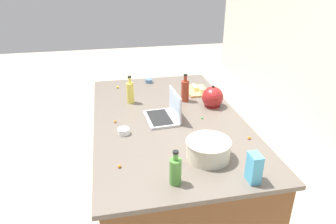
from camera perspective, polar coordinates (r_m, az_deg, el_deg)
ground_plane at (r=2.95m, az=-0.00°, el=-16.93°), size 12.00×12.00×0.00m
island_counter at (r=2.66m, az=-0.00°, el=-9.74°), size 1.92×1.14×0.90m
laptop at (r=2.40m, az=-0.47°, el=-0.26°), size 0.32×0.25×0.22m
mixing_bowl_large at (r=1.93m, az=7.37°, el=-6.69°), size 0.28×0.28×0.12m
bottle_soy at (r=2.70m, az=3.15°, el=3.97°), size 0.07×0.07×0.24m
bottle_olive at (r=1.70m, az=1.38°, el=-10.67°), size 0.07×0.07×0.20m
bottle_oil at (r=2.68m, az=-6.91°, el=3.63°), size 0.06×0.06×0.24m
kettle at (r=2.63m, az=8.16°, el=2.66°), size 0.21×0.18×0.20m
cutting_board at (r=2.95m, az=5.36°, el=3.88°), size 0.28×0.19×0.02m
butter_stick_left at (r=2.95m, az=4.86°, el=4.47°), size 0.11×0.04×0.04m
butter_stick_right at (r=2.91m, az=6.02°, el=4.14°), size 0.11×0.04×0.04m
ramekin_small at (r=3.17m, az=-3.51°, el=5.69°), size 0.07×0.07×0.04m
ramekin_medium at (r=2.22m, az=-8.12°, el=-3.51°), size 0.08×0.08×0.04m
candy_bag at (r=1.78m, az=15.45°, el=-9.84°), size 0.09×0.06×0.17m
candy_0 at (r=2.43m, az=6.25°, el=-1.10°), size 0.01×0.01×0.01m
candy_1 at (r=2.39m, az=-9.62°, el=-1.68°), size 0.02×0.02×0.02m
candy_2 at (r=2.15m, az=11.15°, el=-5.06°), size 0.02×0.02×0.02m
candy_3 at (r=2.52m, az=1.79°, el=0.18°), size 0.02×0.02×0.02m
candy_4 at (r=3.06m, az=-9.21°, el=4.52°), size 0.02×0.02×0.02m
candy_5 at (r=2.21m, az=14.65°, el=-4.61°), size 0.02×0.02×0.02m
candy_6 at (r=1.88m, az=-8.87°, el=-9.78°), size 0.02×0.02×0.02m
candy_7 at (r=2.26m, az=-2.69°, el=-3.06°), size 0.01×0.01×0.01m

